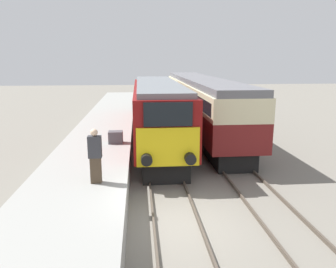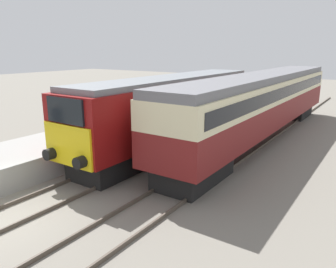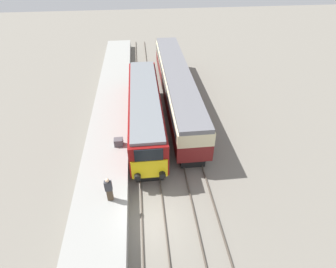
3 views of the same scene
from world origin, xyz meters
The scene contains 8 objects.
ground_plane centered at (0.00, 0.00, 0.00)m, with size 120.00×120.00×0.00m, color slate.
platform_left centered at (-3.30, 8.00, 0.52)m, with size 3.50×50.00×1.05m.
rails_near_track centered at (0.00, 5.00, 0.07)m, with size 1.51×60.00×0.14m.
rails_far_track centered at (3.40, 5.00, 0.07)m, with size 1.50×60.00×0.14m.
locomotive centered at (0.00, 9.90, 2.15)m, with size 2.70×14.57×3.83m.
passenger_carriage centered at (3.40, 14.27, 2.36)m, with size 2.75×20.47×3.86m.
person_on_platform centered at (-2.59, 1.16, 1.99)m, with size 0.44×0.26×1.86m.
luggage_crate centered at (-2.29, 6.56, 1.35)m, with size 0.70×0.56×0.60m.
Camera 1 is at (-1.12, -9.47, 5.10)m, focal length 35.00 mm.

